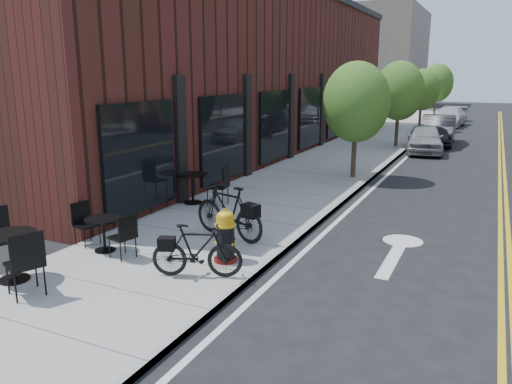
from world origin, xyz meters
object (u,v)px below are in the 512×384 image
Objects in this scene: fire_hydrant at (225,237)px; bistro_set_a at (11,250)px; bistro_set_c at (193,184)px; parked_car_b at (438,130)px; parked_car_c at (449,117)px; bicycle_left at (229,212)px; bistro_set_b at (104,230)px; parked_car_a at (425,139)px; bicycle_right at (197,251)px.

bistro_set_a reaches higher than fire_hydrant.
fire_hydrant is at bearing -58.60° from bistro_set_c.
parked_car_b is 1.00× the size of parked_car_c.
bicycle_left reaches higher than bistro_set_b.
parked_car_a is at bearing 61.74° from bistro_set_c.
bistro_set_c is (-0.43, 3.90, 0.09)m from bistro_set_b.
bicycle_left is at bearing -106.21° from parked_car_a.
parked_car_b is at bearing 102.11° from bistro_set_a.
bistro_set_b is 0.37× the size of parked_car_b.
bistro_set_b is (-2.42, -0.55, -0.04)m from fire_hydrant.
bicycle_right is 19.91m from parked_car_b.
bistro_set_b is 0.83× the size of bistro_set_c.
bicycle_right is (0.51, -2.08, -0.10)m from bicycle_left.
bicycle_right is 2.35m from bistro_set_b.
bistro_set_a is at bearing -15.98° from bicycle_left.
parked_car_c is at bearing 71.16° from bistro_set_c.
parked_car_b is (1.88, 19.82, 0.14)m from bicycle_right.
bicycle_right is 0.79× the size of bistro_set_c.
fire_hydrant is 0.61× the size of bistro_set_b.
bistro_set_a is 31.08m from parked_car_c.
parked_car_c reaches higher than fire_hydrant.
bistro_set_c is at bearing 142.72° from fire_hydrant.
bicycle_right is at bearing 52.58° from bistro_set_a.
fire_hydrant is 3.65m from bistro_set_a.
bistro_set_c is (-0.03, 5.68, -0.02)m from bistro_set_a.
bistro_set_c is (-2.85, 3.36, 0.05)m from fire_hydrant.
fire_hydrant is 0.23× the size of parked_car_c.
bistro_set_b is (-1.82, -1.77, -0.14)m from bicycle_left.
bicycle_right reaches higher than bistro_set_b.
bicycle_left is 0.96× the size of bistro_set_c.
bicycle_left is (-0.59, 1.22, 0.10)m from fire_hydrant.
parked_car_a is 0.85× the size of parked_car_b.
parked_car_c reaches higher than bicycle_right.
parked_car_a is 3.10m from parked_car_b.
bistro_set_b is 29.27m from parked_car_c.
parked_car_a reaches higher than bicycle_right.
bicycle_right is at bearing -87.42° from parked_car_c.
parked_car_a is at bearing 90.53° from bistro_set_b.
bistro_set_b is at bearing -92.66° from bistro_set_c.
bistro_set_c is (-2.25, 2.13, -0.05)m from bicycle_left.
parked_car_c is at bearing 82.14° from parked_car_a.
bistro_set_c is 13.27m from parked_car_a.
bicycle_right is 0.77× the size of bistro_set_a.
bicycle_left is 14.81m from parked_car_a.
bicycle_right is 29.35m from parked_car_c.
bistro_set_b is 16.90m from parked_car_a.
bistro_set_a is 1.02× the size of bistro_set_c.
bistro_set_a is 5.68m from bistro_set_c.
bistro_set_b is (-2.33, 0.31, -0.03)m from bicycle_right.
bicycle_left is 0.43× the size of parked_car_c.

